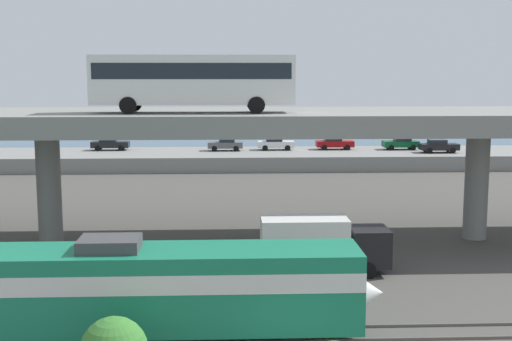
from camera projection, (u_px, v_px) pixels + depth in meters
The scene contains 14 objects.
rail_strip_near at pixel (289, 341), 27.14m from camera, with size 110.00×0.12×0.12m, color #59544C.
rail_strip_far at pixel (286, 327), 28.57m from camera, with size 110.00×0.12×0.12m, color #59544C.
train_locomotive at pixel (193, 285), 27.39m from camera, with size 15.95×3.04×4.18m.
highway_overpass at pixel (266, 124), 42.62m from camera, with size 96.00×10.64×8.28m.
transit_bus_on_overpass at pixel (193, 78), 40.46m from camera, with size 12.00×2.68×3.40m.
service_truck_west at pixel (321, 243), 36.29m from camera, with size 6.80×2.46×3.04m.
pier_parking_lot at pixel (248, 159), 78.18m from camera, with size 77.01×11.04×1.64m, color gray.
parked_car_0 at pixel (110, 144), 79.59m from camera, with size 4.35×1.84×1.50m.
parked_car_1 at pixel (334, 143), 80.40m from camera, with size 4.38×1.95×1.50m.
parked_car_2 at pixel (226, 144), 79.09m from camera, with size 4.03×1.86×1.50m.
parked_car_4 at pixel (275, 143), 79.89m from camera, with size 4.23×1.97×1.50m.
parked_car_5 at pixel (439, 146), 77.16m from camera, with size 4.29×1.93×1.50m.
parked_car_6 at pixel (401, 143), 80.27m from camera, with size 4.16×1.92×1.50m.
harbor_water at pixel (243, 145), 101.04m from camera, with size 140.00×36.00×0.01m, color #385B7A.
Camera 1 is at (-2.46, -22.53, 10.68)m, focal length 47.78 mm.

